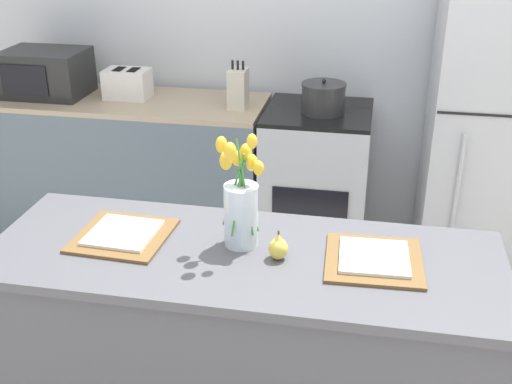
{
  "coord_description": "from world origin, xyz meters",
  "views": [
    {
      "loc": [
        0.41,
        -1.88,
        2.02
      ],
      "look_at": [
        0.0,
        0.25,
        1.01
      ],
      "focal_mm": 45.0,
      "sensor_mm": 36.0,
      "label": 1
    }
  ],
  "objects_px": {
    "pear_figurine": "(278,248)",
    "microwave": "(46,73)",
    "refrigerator": "(492,133)",
    "stove_range": "(315,184)",
    "cooking_pot": "(323,98)",
    "plate_setting_left": "(123,235)",
    "plate_setting_right": "(374,259)",
    "knife_block": "(238,89)",
    "toaster": "(127,83)",
    "flower_vase": "(241,205)"
  },
  "relations": [
    {
      "from": "toaster",
      "to": "plate_setting_left",
      "type": "bearing_deg",
      "value": -69.55
    },
    {
      "from": "stove_range",
      "to": "microwave",
      "type": "distance_m",
      "value": 1.75
    },
    {
      "from": "stove_range",
      "to": "toaster",
      "type": "height_order",
      "value": "toaster"
    },
    {
      "from": "stove_range",
      "to": "plate_setting_right",
      "type": "bearing_deg",
      "value": -77.44
    },
    {
      "from": "microwave",
      "to": "knife_block",
      "type": "height_order",
      "value": "same"
    },
    {
      "from": "plate_setting_left",
      "to": "toaster",
      "type": "xyz_separation_m",
      "value": [
        -0.6,
        1.6,
        0.1
      ]
    },
    {
      "from": "plate_setting_right",
      "to": "knife_block",
      "type": "distance_m",
      "value": 1.74
    },
    {
      "from": "knife_block",
      "to": "pear_figurine",
      "type": "bearing_deg",
      "value": -72.87
    },
    {
      "from": "refrigerator",
      "to": "plate_setting_left",
      "type": "relative_size",
      "value": 4.96
    },
    {
      "from": "pear_figurine",
      "to": "cooking_pot",
      "type": "bearing_deg",
      "value": 90.09
    },
    {
      "from": "pear_figurine",
      "to": "microwave",
      "type": "xyz_separation_m",
      "value": [
        -1.67,
        1.61,
        0.11
      ]
    },
    {
      "from": "refrigerator",
      "to": "microwave",
      "type": "distance_m",
      "value": 2.6
    },
    {
      "from": "knife_block",
      "to": "refrigerator",
      "type": "bearing_deg",
      "value": 1.53
    },
    {
      "from": "cooking_pot",
      "to": "stove_range",
      "type": "bearing_deg",
      "value": 125.7
    },
    {
      "from": "refrigerator",
      "to": "flower_vase",
      "type": "xyz_separation_m",
      "value": [
        -1.07,
        -1.54,
        0.21
      ]
    },
    {
      "from": "stove_range",
      "to": "refrigerator",
      "type": "relative_size",
      "value": 0.54
    },
    {
      "from": "plate_setting_right",
      "to": "pear_figurine",
      "type": "bearing_deg",
      "value": -172.61
    },
    {
      "from": "stove_range",
      "to": "cooking_pot",
      "type": "xyz_separation_m",
      "value": [
        0.03,
        -0.04,
        0.54
      ]
    },
    {
      "from": "toaster",
      "to": "refrigerator",
      "type": "bearing_deg",
      "value": -0.86
    },
    {
      "from": "flower_vase",
      "to": "plate_setting_right",
      "type": "xyz_separation_m",
      "value": [
        0.47,
        -0.03,
        -0.15
      ]
    },
    {
      "from": "plate_setting_left",
      "to": "refrigerator",
      "type": "bearing_deg",
      "value": 46.31
    },
    {
      "from": "stove_range",
      "to": "knife_block",
      "type": "distance_m",
      "value": 0.73
    },
    {
      "from": "plate_setting_left",
      "to": "plate_setting_right",
      "type": "bearing_deg",
      "value": 0.0
    },
    {
      "from": "cooking_pot",
      "to": "toaster",
      "type": "bearing_deg",
      "value": 176.69
    },
    {
      "from": "flower_vase",
      "to": "cooking_pot",
      "type": "xyz_separation_m",
      "value": [
        0.14,
        1.5,
        -0.05
      ]
    },
    {
      "from": "stove_range",
      "to": "toaster",
      "type": "xyz_separation_m",
      "value": [
        -1.15,
        0.03,
        0.54
      ]
    },
    {
      "from": "knife_block",
      "to": "stove_range",
      "type": "bearing_deg",
      "value": 4.61
    },
    {
      "from": "stove_range",
      "to": "flower_vase",
      "type": "bearing_deg",
      "value": -94.37
    },
    {
      "from": "microwave",
      "to": "pear_figurine",
      "type": "bearing_deg",
      "value": -43.88
    },
    {
      "from": "toaster",
      "to": "knife_block",
      "type": "relative_size",
      "value": 1.04
    },
    {
      "from": "plate_setting_right",
      "to": "cooking_pot",
      "type": "distance_m",
      "value": 1.57
    },
    {
      "from": "refrigerator",
      "to": "cooking_pot",
      "type": "height_order",
      "value": "refrigerator"
    },
    {
      "from": "plate_setting_left",
      "to": "cooking_pot",
      "type": "xyz_separation_m",
      "value": [
        0.57,
        1.53,
        0.1
      ]
    },
    {
      "from": "pear_figurine",
      "to": "plate_setting_right",
      "type": "bearing_deg",
      "value": 7.39
    },
    {
      "from": "microwave",
      "to": "cooking_pot",
      "type": "bearing_deg",
      "value": -1.19
    },
    {
      "from": "plate_setting_left",
      "to": "microwave",
      "type": "distance_m",
      "value": 1.92
    },
    {
      "from": "refrigerator",
      "to": "pear_figurine",
      "type": "height_order",
      "value": "refrigerator"
    },
    {
      "from": "pear_figurine",
      "to": "toaster",
      "type": "bearing_deg",
      "value": 125.56
    },
    {
      "from": "microwave",
      "to": "refrigerator",
      "type": "bearing_deg",
      "value": 0.03
    },
    {
      "from": "pear_figurine",
      "to": "plate_setting_left",
      "type": "height_order",
      "value": "pear_figurine"
    },
    {
      "from": "plate_setting_left",
      "to": "cooking_pot",
      "type": "bearing_deg",
      "value": 69.45
    },
    {
      "from": "plate_setting_right",
      "to": "toaster",
      "type": "relative_size",
      "value": 1.21
    },
    {
      "from": "cooking_pot",
      "to": "knife_block",
      "type": "bearing_deg",
      "value": -179.82
    },
    {
      "from": "flower_vase",
      "to": "pear_figurine",
      "type": "relative_size",
      "value": 3.98
    },
    {
      "from": "pear_figurine",
      "to": "cooking_pot",
      "type": "relative_size",
      "value": 0.44
    },
    {
      "from": "stove_range",
      "to": "plate_setting_left",
      "type": "distance_m",
      "value": 1.72
    },
    {
      "from": "flower_vase",
      "to": "microwave",
      "type": "relative_size",
      "value": 0.9
    },
    {
      "from": "refrigerator",
      "to": "knife_block",
      "type": "xyz_separation_m",
      "value": [
        -1.41,
        -0.04,
        0.19
      ]
    },
    {
      "from": "stove_range",
      "to": "plate_setting_right",
      "type": "distance_m",
      "value": 1.67
    },
    {
      "from": "flower_vase",
      "to": "cooking_pot",
      "type": "relative_size",
      "value": 1.75
    }
  ]
}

